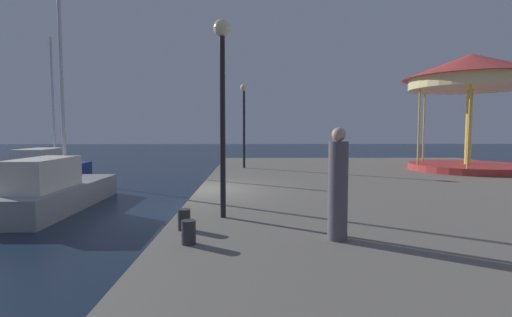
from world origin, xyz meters
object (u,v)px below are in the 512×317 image
Objects in this scene: sailboat_grey at (56,190)px; lamp_post_near_edge at (222,83)px; carousel at (471,84)px; person_near_carousel at (338,187)px; bollard_north at (189,232)px; lamp_post_mid_promenade at (244,111)px; bollard_center at (184,220)px; sailboat_blue at (48,170)px.

sailboat_grey reaches higher than lamp_post_near_edge.
sailboat_grey is at bearing -163.92° from carousel.
person_near_carousel is at bearing -128.02° from carousel.
lamp_post_near_edge is at bearing 77.23° from bollard_north.
lamp_post_near_edge is 1.01× the size of lamp_post_mid_promenade.
lamp_post_mid_promenade is (6.24, 6.15, 2.97)m from sailboat_grey.
sailboat_grey reaches higher than bollard_center.
person_near_carousel is (2.54, 0.22, 0.72)m from bollard_north.
lamp_post_near_edge is 2.17× the size of person_near_carousel.
bollard_center is at bearing -94.67° from lamp_post_mid_promenade.
bollard_north is (0.23, -0.90, 0.00)m from bollard_center.
lamp_post_mid_promenade is 12.98m from bollard_north.
carousel is 1.44× the size of lamp_post_mid_promenade.
sailboat_grey is at bearing -60.52° from sailboat_blue.
carousel is 14.48m from person_near_carousel.
sailboat_grey reaches higher than person_near_carousel.
bollard_north is (-0.44, -1.93, -2.69)m from lamp_post_near_edge.
person_near_carousel is (-8.71, -11.14, -3.12)m from carousel.
lamp_post_mid_promenade is 12.74m from person_near_carousel.
bollard_center is 0.93m from bollard_north.
sailboat_blue is 15.15m from lamp_post_near_edge.
bollard_center is at bearing -46.85° from sailboat_grey.
sailboat_grey reaches higher than sailboat_blue.
person_near_carousel is at bearing 4.99° from bollard_north.
sailboat_blue is 1.25× the size of carousel.
carousel is 15.00× the size of bollard_north.
carousel is 16.00m from bollard_center.
person_near_carousel is (2.77, -0.68, 0.72)m from bollard_center.
sailboat_blue reaches higher than carousel.
lamp_post_mid_promenade is at bearing 172.84° from carousel.
bollard_north is at bearing -93.30° from lamp_post_mid_promenade.
sailboat_grey is 9.25m from lamp_post_mid_promenade.
carousel is 10.67m from lamp_post_mid_promenade.
sailboat_blue is 1.78× the size of lamp_post_near_edge.
lamp_post_mid_promenade is at bearing 44.59° from sailboat_grey.
sailboat_blue is 21.01m from carousel.
lamp_post_mid_promenade is 12.12m from bollard_center.
carousel reaches higher than bollard_north.
person_near_carousel is at bearing -13.76° from bollard_center.
lamp_post_near_edge is at bearing 57.07° from bollard_center.
sailboat_blue reaches higher than lamp_post_near_edge.
bollard_north is at bearing -75.59° from bollard_center.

